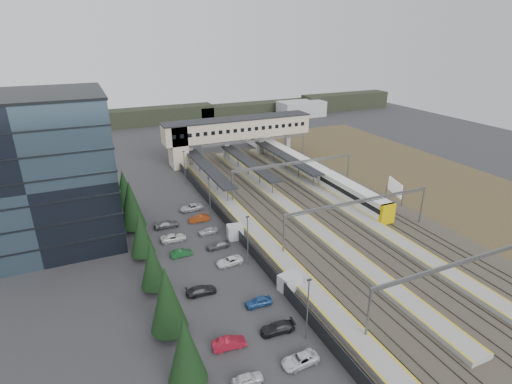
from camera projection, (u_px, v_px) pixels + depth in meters
name	position (u px, v px, depth m)	size (l,w,h in m)	color
ground	(272.00, 232.00, 69.89)	(220.00, 220.00, 0.00)	#2B2B2D
office_building	(31.00, 173.00, 61.80)	(24.30, 18.30, 24.30)	#3B5060
conifer_row	(145.00, 243.00, 56.48)	(4.42, 49.82, 9.50)	black
car_park	(212.00, 261.00, 59.87)	(10.58, 44.66, 1.27)	silver
lampposts	(226.00, 214.00, 66.28)	(0.50, 53.25, 8.07)	slate
fence	(227.00, 222.00, 71.28)	(0.08, 90.00, 2.00)	#26282B
relay_cabin_near	(290.00, 282.00, 53.92)	(3.26, 2.72, 2.35)	#A8ABAD
relay_cabin_far	(235.00, 232.00, 67.25)	(2.92, 2.57, 2.37)	#A8ABAD
rail_corridor	(304.00, 210.00, 77.53)	(34.00, 90.00, 0.92)	#3A362B
canopies	(248.00, 162.00, 93.86)	(23.10, 30.00, 3.28)	black
footbridge	(228.00, 131.00, 105.28)	(40.40, 6.40, 11.20)	tan
gantries	(323.00, 184.00, 74.69)	(28.40, 62.28, 7.17)	slate
train	(301.00, 165.00, 97.28)	(2.98, 62.20, 3.75)	white
billboard	(395.00, 188.00, 80.38)	(1.72, 5.51, 4.78)	slate
scrub_east	(439.00, 184.00, 91.11)	(34.00, 120.00, 0.06)	#45351F
treeline_far	(222.00, 112.00, 155.73)	(170.00, 19.00, 7.00)	black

